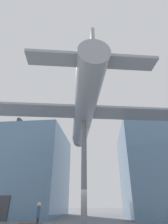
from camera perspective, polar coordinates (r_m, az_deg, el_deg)
name	(u,v)px	position (r m, az deg, el deg)	size (l,w,h in m)	color
glass_pavilion_left	(27,172)	(26.93, -18.04, -18.11)	(10.09, 11.01, 11.36)	slate
glass_pavilion_right	(162,170)	(26.06, 24.19, -16.88)	(10.09, 11.01, 11.36)	slate
support_pylon_central	(84,170)	(13.12, 0.00, -18.38)	(0.40, 0.40, 7.59)	slate
suspended_airplane	(84,113)	(14.77, -0.07, -0.37)	(21.73, 15.24, 2.90)	#93999E
visitor_person	(38,214)	(14.08, -14.73, -29.59)	(0.33, 0.45, 1.74)	#232328
plaza_bench	(30,224)	(14.28, -17.09, -31.60)	(1.58, 0.72, 0.50)	brown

